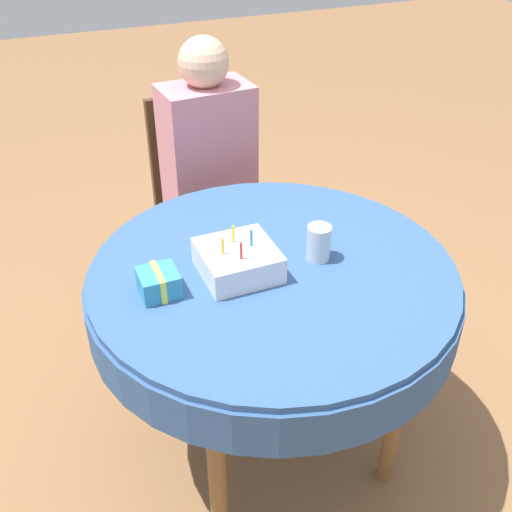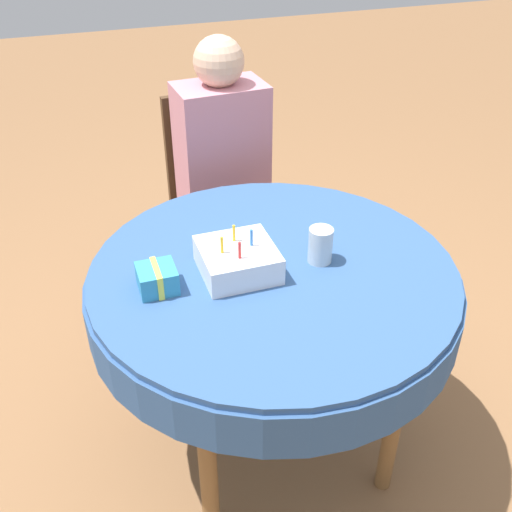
{
  "view_description": "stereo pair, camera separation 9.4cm",
  "coord_description": "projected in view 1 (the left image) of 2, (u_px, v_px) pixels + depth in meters",
  "views": [
    {
      "loc": [
        -0.58,
        -1.25,
        1.7
      ],
      "look_at": [
        -0.05,
        0.0,
        0.78
      ],
      "focal_mm": 42.0,
      "sensor_mm": 36.0,
      "label": 1
    },
    {
      "loc": [
        -0.49,
        -1.28,
        1.7
      ],
      "look_at": [
        -0.05,
        0.0,
        0.78
      ],
      "focal_mm": 42.0,
      "sensor_mm": 36.0,
      "label": 2
    }
  ],
  "objects": [
    {
      "name": "chair",
      "position": [
        204.0,
        203.0,
        2.49
      ],
      "size": [
        0.42,
        0.42,
        0.92
      ],
      "rotation": [
        0.0,
        0.0,
        0.06
      ],
      "color": "#4C331E",
      "rests_on": "ground_plane"
    },
    {
      "name": "dining_table",
      "position": [
        272.0,
        292.0,
        1.73
      ],
      "size": [
        1.05,
        1.05,
        0.73
      ],
      "color": "#335689",
      "rests_on": "ground_plane"
    },
    {
      "name": "birthday_cake",
      "position": [
        238.0,
        260.0,
        1.64
      ],
      "size": [
        0.2,
        0.2,
        0.13
      ],
      "color": "white",
      "rests_on": "dining_table"
    },
    {
      "name": "person",
      "position": [
        210.0,
        166.0,
        2.3
      ],
      "size": [
        0.34,
        0.32,
        1.18
      ],
      "rotation": [
        0.0,
        0.0,
        0.06
      ],
      "color": "#DBB293",
      "rests_on": "ground_plane"
    },
    {
      "name": "gift_box",
      "position": [
        159.0,
        283.0,
        1.56
      ],
      "size": [
        0.1,
        0.11,
        0.07
      ],
      "color": "teal",
      "rests_on": "dining_table"
    },
    {
      "name": "drinking_glass",
      "position": [
        319.0,
        243.0,
        1.69
      ],
      "size": [
        0.07,
        0.07,
        0.1
      ],
      "color": "silver",
      "rests_on": "dining_table"
    },
    {
      "name": "ground_plane",
      "position": [
        270.0,
        438.0,
        2.09
      ],
      "size": [
        12.0,
        12.0,
        0.0
      ],
      "primitive_type": "plane",
      "color": "#8C603D"
    }
  ]
}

